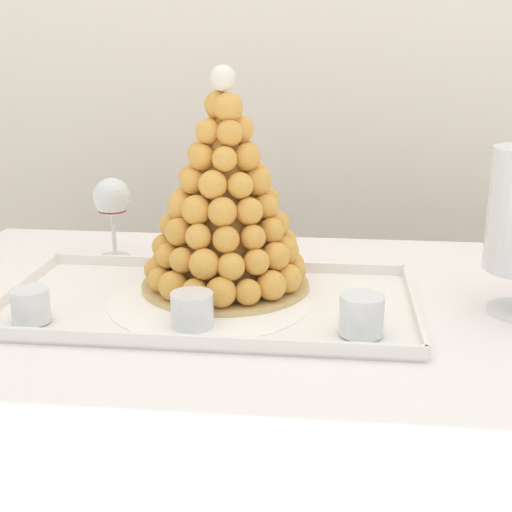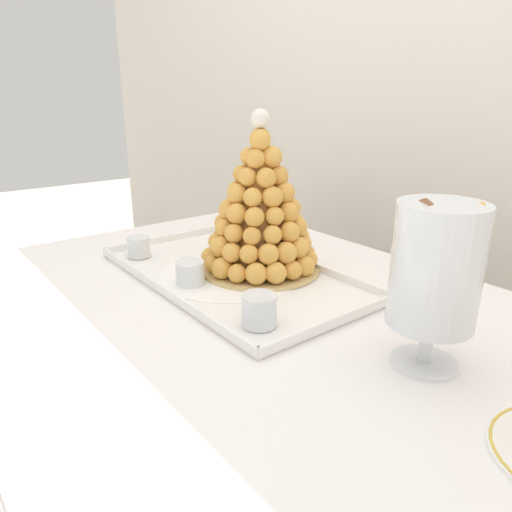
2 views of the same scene
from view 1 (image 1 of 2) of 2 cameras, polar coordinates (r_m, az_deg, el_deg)
backdrop_wall at (r=1.81m, az=6.46°, el=18.44°), size 4.80×0.10×2.50m
buffet_table at (r=1.11m, az=5.35°, el=-10.28°), size 1.44×0.98×0.79m
serving_tray at (r=1.14m, az=-3.74°, el=-3.76°), size 0.65×0.35×0.02m
croquembouche at (r=1.16m, az=-2.50°, el=4.15°), size 0.28×0.28×0.36m
dessert_cup_left at (r=1.10m, az=-17.58°, el=-3.88°), size 0.06×0.06×0.05m
dessert_cup_mid_left at (r=1.03m, az=-5.13°, el=-4.40°), size 0.06×0.06×0.05m
dessert_cup_centre at (r=1.01m, az=8.44°, el=-4.79°), size 0.06×0.06×0.06m
wine_glass at (r=1.38m, az=-11.46°, el=4.40°), size 0.07×0.07×0.16m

